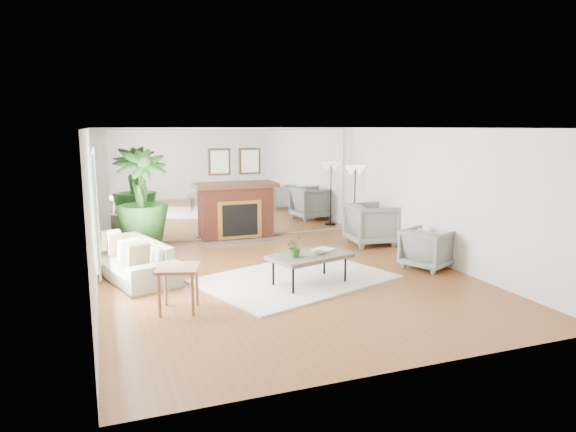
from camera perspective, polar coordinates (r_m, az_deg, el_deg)
name	(u,v)px	position (r m, az deg, el deg)	size (l,w,h in m)	color
ground	(288,279)	(8.68, -0.04, -6.98)	(7.00, 7.00, 0.00)	brown
wall_left	(93,216)	(7.90, -20.84, -0.02)	(0.02, 7.00, 2.50)	silver
wall_right	(440,197)	(9.84, 16.54, 2.06)	(0.02, 7.00, 2.50)	silver
wall_back	(234,183)	(11.72, -5.97, 3.62)	(6.00, 0.02, 2.50)	silver
mirror_panel	(235,184)	(11.70, -5.94, 3.61)	(5.40, 0.04, 2.40)	silver
window_panel	(95,205)	(8.28, -20.66, 1.12)	(0.04, 2.40, 1.50)	#B2E09E
fireplace	(238,211)	(11.57, -5.63, 0.60)	(1.85, 0.83, 2.05)	maroon
area_rug	(295,279)	(8.63, 0.81, -6.99)	(3.00, 2.14, 0.03)	white
coffee_table	(310,257)	(8.23, 2.44, -4.57)	(1.42, 1.06, 0.51)	#5B5247
sofa	(131,260)	(9.03, -17.01, -4.69)	(2.16, 0.85, 0.63)	#6E725B
armchair_back	(372,224)	(11.23, 9.29, -0.88)	(0.95, 0.98, 0.89)	slate
armchair_front	(428,248)	(9.58, 15.24, -3.49)	(0.77, 0.79, 0.72)	slate
side_table	(178,274)	(7.24, -12.12, -6.30)	(0.69, 0.69, 0.63)	#9B693E
potted_ficus	(142,200)	(10.34, -15.93, 1.70)	(1.02, 1.02, 2.09)	black
floor_lamp	(355,176)	(12.02, 7.48, 4.43)	(0.53, 0.29, 1.63)	black
tabletop_plant	(295,247)	(8.02, 0.79, -3.43)	(0.30, 0.26, 0.33)	#2B6224
fruit_bowl	(319,252)	(8.27, 3.42, -4.00)	(0.23, 0.23, 0.06)	#9B693E
book	(322,250)	(8.47, 3.76, -3.81)	(0.21, 0.28, 0.02)	#9B693E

